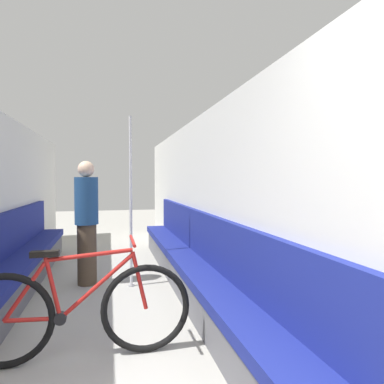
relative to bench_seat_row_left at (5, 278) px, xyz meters
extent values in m
cube|color=silver|center=(2.28, -0.13, 0.78)|extent=(0.10, 9.83, 2.20)
cube|color=#5B5B60|center=(0.03, 0.00, -0.15)|extent=(0.35, 5.75, 0.34)
cube|color=navy|center=(0.03, 0.00, 0.07)|extent=(0.41, 5.75, 0.10)
cube|color=#5B5B60|center=(2.03, 0.00, -0.15)|extent=(0.35, 5.75, 0.34)
cube|color=navy|center=(2.03, 0.00, 0.07)|extent=(0.41, 5.75, 0.10)
cube|color=navy|center=(2.20, 0.00, 0.39)|extent=(0.07, 5.75, 0.54)
torus|color=black|center=(0.34, -1.31, 0.03)|extent=(0.70, 0.05, 0.70)
torus|color=black|center=(1.37, -1.31, 0.03)|extent=(0.70, 0.05, 0.70)
cylinder|color=#B21E19|center=(0.54, -1.31, 0.03)|extent=(0.39, 0.03, 0.05)
cylinder|color=#B21E19|center=(0.49, -1.31, 0.24)|extent=(0.31, 0.03, 0.43)
cylinder|color=#B21E19|center=(0.68, -1.31, 0.26)|extent=(0.13, 0.03, 0.50)
cylinder|color=#B21E19|center=(1.00, -1.31, 0.24)|extent=(0.56, 0.03, 0.48)
cylinder|color=#B21E19|center=(0.95, -1.31, 0.48)|extent=(0.64, 0.03, 0.08)
cylinder|color=#B21E19|center=(1.32, -1.31, 0.26)|extent=(0.13, 0.03, 0.46)
cylinder|color=black|center=(0.73, -1.31, 0.02)|extent=(0.09, 0.06, 0.09)
cube|color=black|center=(0.63, -1.31, 0.51)|extent=(0.20, 0.07, 0.04)
cylinder|color=#B21E19|center=(1.27, -1.31, 0.58)|extent=(0.02, 0.46, 0.02)
cylinder|color=gray|center=(1.36, 0.43, -0.31)|extent=(0.08, 0.08, 0.01)
cylinder|color=silver|center=(1.36, 0.43, 0.77)|extent=(0.04, 0.04, 2.18)
cylinder|color=#473828|center=(0.80, 0.65, 0.08)|extent=(0.25, 0.25, 0.79)
cylinder|color=navy|center=(0.80, 0.65, 0.78)|extent=(0.30, 0.30, 0.61)
sphere|color=beige|center=(0.80, 0.65, 1.19)|extent=(0.21, 0.21, 0.21)
camera|label=1|loc=(1.09, -4.00, 1.06)|focal=32.00mm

